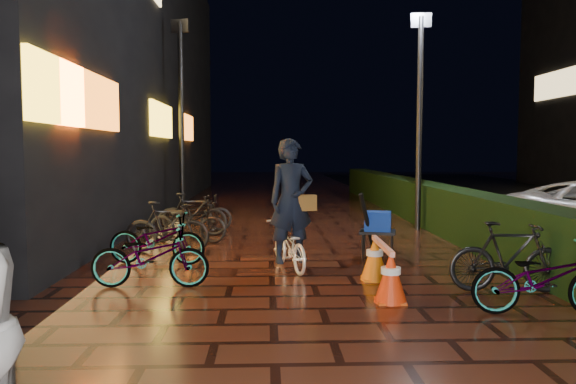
{
  "coord_description": "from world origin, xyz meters",
  "views": [
    {
      "loc": [
        -0.61,
        -6.26,
        1.8
      ],
      "look_at": [
        -0.27,
        3.15,
        1.1
      ],
      "focal_mm": 35.0,
      "sensor_mm": 36.0,
      "label": 1
    }
  ],
  "objects": [
    {
      "name": "ground",
      "position": [
        0.0,
        0.0,
        0.0
      ],
      "size": [
        80.0,
        80.0,
        0.0
      ],
      "primitive_type": "plane",
      "color": "#381911",
      "rests_on": "ground"
    },
    {
      "name": "cart_assembly",
      "position": [
        1.22,
        3.04,
        0.57
      ],
      "size": [
        0.73,
        0.61,
        1.11
      ],
      "color": "black",
      "rests_on": "ground"
    },
    {
      "name": "lamp_post_sf",
      "position": [
        -2.97,
        9.31,
        2.94
      ],
      "size": [
        0.51,
        0.22,
        5.34
      ],
      "color": "black",
      "rests_on": "ground"
    },
    {
      "name": "parked_bikes_storefront",
      "position": [
        -2.25,
        3.94,
        0.42
      ],
      "size": [
        1.8,
        5.78,
        0.9
      ],
      "color": "black",
      "rests_on": "ground"
    },
    {
      "name": "hedge",
      "position": [
        3.3,
        8.0,
        0.5
      ],
      "size": [
        0.7,
        20.0,
        1.0
      ],
      "primitive_type": "cube",
      "color": "black",
      "rests_on": "ground"
    },
    {
      "name": "traffic_barrier",
      "position": [
        0.86,
        0.82,
        0.31
      ],
      "size": [
        0.42,
        1.54,
        0.62
      ],
      "color": "red",
      "rests_on": "ground"
    },
    {
      "name": "parked_bikes_hedge",
      "position": [
        2.42,
        0.11,
        0.43
      ],
      "size": [
        1.62,
        1.65,
        0.9
      ],
      "color": "black",
      "rests_on": "ground"
    },
    {
      "name": "lamp_post_hedge",
      "position": [
        2.79,
        6.28,
        2.66
      ],
      "size": [
        0.46,
        0.16,
        4.83
      ],
      "color": "black",
      "rests_on": "ground"
    },
    {
      "name": "cyclist",
      "position": [
        -0.28,
        2.07,
        0.73
      ],
      "size": [
        0.85,
        1.46,
        1.98
      ],
      "color": "white",
      "rests_on": "ground"
    }
  ]
}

